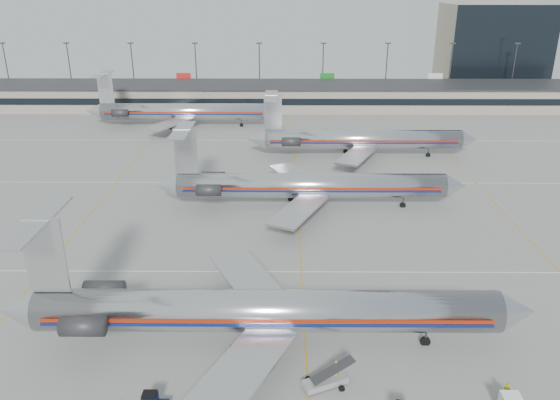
{
  "coord_description": "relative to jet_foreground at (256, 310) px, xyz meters",
  "views": [
    {
      "loc": [
        -2.08,
        -45.4,
        31.25
      ],
      "look_at": [
        -2.54,
        21.06,
        4.5
      ],
      "focal_mm": 35.0,
      "sensor_mm": 36.0,
      "label": 1
    }
  ],
  "objects": [
    {
      "name": "jet_second_row",
      "position": [
        5.54,
        33.01,
        -0.22
      ],
      "size": [
        45.75,
        26.94,
        11.97
      ],
      "color": "silver",
      "rests_on": "ground"
    },
    {
      "name": "ramp_worker_far",
      "position": [
        20.24,
        -7.36,
        -2.83
      ],
      "size": [
        1.04,
        0.93,
        1.74
      ],
      "primitive_type": "imported",
      "rotation": [
        0.0,
        0.0,
        -0.4
      ],
      "color": "#D0E615",
      "rests_on": "ground"
    },
    {
      "name": "ground",
      "position": [
        4.54,
        3.54,
        -3.7
      ],
      "size": [
        260.0,
        260.0,
        0.0
      ],
      "primitive_type": "plane",
      "color": "gray",
      "rests_on": "ground"
    },
    {
      "name": "distant_building",
      "position": [
        66.54,
        131.54,
        8.8
      ],
      "size": [
        30.0,
        20.0,
        25.0
      ],
      "primitive_type": "cube",
      "color": "tan",
      "rests_on": "ground"
    },
    {
      "name": "apron_markings",
      "position": [
        4.54,
        13.54,
        -3.69
      ],
      "size": [
        160.0,
        0.15,
        0.02
      ],
      "primitive_type": "cube",
      "color": "silver",
      "rests_on": "ground"
    },
    {
      "name": "ramp_worker_near",
      "position": [
        6.95,
        -4.93,
        -2.72
      ],
      "size": [
        0.74,
        0.85,
        1.96
      ],
      "primitive_type": "imported",
      "rotation": [
        0.0,
        0.0,
        1.09
      ],
      "color": "#9EC612",
      "rests_on": "ground"
    },
    {
      "name": "light_mast_row",
      "position": [
        4.54,
        115.54,
        4.88
      ],
      "size": [
        163.6,
        0.4,
        15.28
      ],
      "color": "#38383D",
      "rests_on": "ground"
    },
    {
      "name": "belt_loader",
      "position": [
        6.01,
        -5.64,
        -3.07
      ],
      "size": [
        4.53,
        2.75,
        2.33
      ],
      "rotation": [
        0.0,
        0.0,
        0.42
      ],
      "color": "gray",
      "rests_on": "ground"
    },
    {
      "name": "cone_right",
      "position": [
        21.19,
        -6.8,
        -3.36
      ],
      "size": [
        0.61,
        0.61,
        0.67
      ],
      "primitive_type": "cone",
      "rotation": [
        0.0,
        0.0,
        0.28
      ],
      "color": "red",
      "rests_on": "ground"
    },
    {
      "name": "jet_back_row",
      "position": [
        -21.21,
        81.21,
        -0.15
      ],
      "size": [
        44.75,
        27.52,
        12.24
      ],
      "color": "silver",
      "rests_on": "ground"
    },
    {
      "name": "terminal",
      "position": [
        4.54,
        101.51,
        -0.54
      ],
      "size": [
        162.0,
        17.0,
        6.25
      ],
      "color": "gray",
      "rests_on": "ground"
    },
    {
      "name": "jet_foreground",
      "position": [
        0.0,
        0.0,
        0.0
      ],
      "size": [
        48.69,
        28.67,
        12.75
      ],
      "color": "silver",
      "rests_on": "ground"
    },
    {
      "name": "jet_third_row",
      "position": [
        16.53,
        58.19,
        -0.24
      ],
      "size": [
        43.58,
        26.8,
        11.92
      ],
      "color": "silver",
      "rests_on": "ground"
    }
  ]
}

